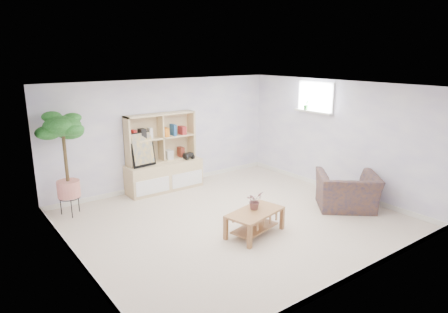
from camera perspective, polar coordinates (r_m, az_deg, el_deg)
floor at (r=7.32m, az=1.47°, el=-9.07°), size 5.50×5.00×0.01m
ceiling at (r=6.73m, az=1.60°, el=10.00°), size 5.50×5.00×0.01m
walls at (r=6.93m, az=1.53°, el=0.06°), size 5.51×5.01×2.40m
baseboard at (r=7.31m, az=1.47°, el=-8.71°), size 5.50×5.00×0.10m
window at (r=9.09m, az=12.98°, el=8.29°), size 0.10×0.98×0.68m
window_sill at (r=9.09m, az=12.62°, el=6.27°), size 0.14×1.00×0.04m
storage_unit at (r=8.74m, az=-8.63°, el=0.55°), size 1.69×0.57×1.69m
poster at (r=8.45m, az=-11.54°, el=1.00°), size 0.54×0.19×0.73m
toy_truck at (r=8.97m, az=-5.14°, el=0.13°), size 0.30×0.21×0.15m
coffee_table at (r=6.74m, az=4.42°, el=-9.40°), size 1.09×0.76×0.41m
table_plant at (r=6.70m, az=4.36°, el=-6.29°), size 0.31×0.28×0.30m
floor_tree at (r=7.78m, az=-21.62°, el=-1.10°), size 0.92×0.92×1.94m
armchair at (r=8.04m, az=17.18°, el=-4.45°), size 1.45×1.44×0.81m
sill_plant at (r=9.21m, az=11.67°, el=7.26°), size 0.15×0.13×0.23m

